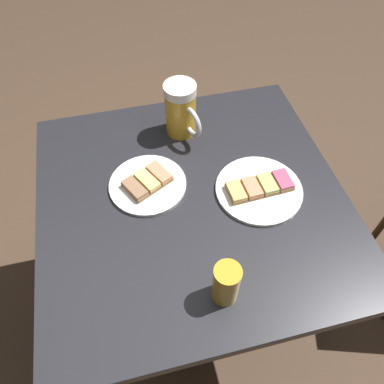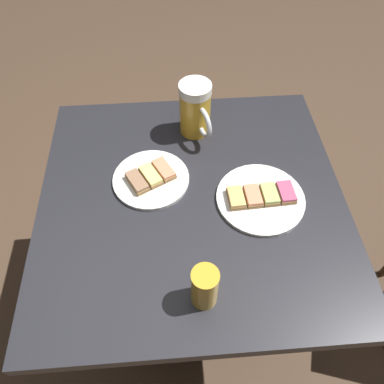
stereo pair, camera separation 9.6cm
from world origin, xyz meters
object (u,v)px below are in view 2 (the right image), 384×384
Objects in this scene: beer_mug at (196,110)px; plate_far at (261,198)px; plate_near at (151,178)px; beer_glass_small at (205,287)px.

plate_far is at bearing 118.50° from beer_mug.
beer_glass_small reaches higher than plate_near.
beer_mug reaches higher than plate_near.
plate_far is at bearing 162.83° from plate_near.
plate_far is 2.03× the size of beer_glass_small.
beer_mug is (-0.14, -0.18, 0.07)m from plate_near.
beer_glass_small is at bearing 55.77° from plate_far.
plate_near is at bearing 53.60° from beer_mug.
plate_near and plate_far have the same top height.
beer_mug is at bearing -61.50° from plate_far.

